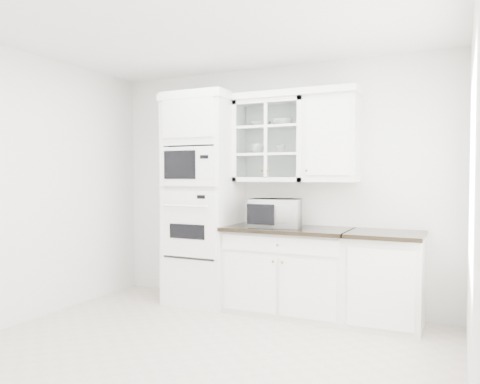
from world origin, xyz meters
The scene contains 13 objects.
ground centered at (0.00, 0.00, 0.01)m, with size 4.00×3.50×0.01m, color beige.
room_shell centered at (0.00, 0.43, 1.78)m, with size 4.00×3.50×2.70m.
oven_column centered at (-0.75, 1.42, 1.20)m, with size 0.76×0.68×2.40m.
base_cabinet_run centered at (0.28, 1.45, 0.46)m, with size 1.32×0.67×0.92m.
extra_base_cabinet centered at (1.28, 1.45, 0.46)m, with size 0.72×0.67×0.92m.
upper_cabinet_glass centered at (0.03, 1.58, 1.85)m, with size 0.80×0.33×0.90m.
upper_cabinet_solid centered at (0.71, 1.58, 1.85)m, with size 0.55×0.33×0.90m, color white.
crown_molding centered at (-0.07, 1.56, 2.33)m, with size 2.14×0.38×0.07m, color white.
countertop_microwave centered at (0.16, 1.40, 1.07)m, with size 0.52×0.43×0.30m, color white.
bowl_a centered at (-0.10, 1.59, 2.04)m, with size 0.24×0.24×0.06m, color white.
bowl_b centered at (0.17, 1.57, 2.05)m, with size 0.22×0.22×0.07m, color white.
cup_a centered at (-0.13, 1.58, 1.77)m, with size 0.14×0.14×0.11m, color white.
cup_b centered at (0.14, 1.58, 1.76)m, with size 0.10×0.10×0.09m, color white.
Camera 1 is at (1.94, -3.24, 1.47)m, focal length 35.00 mm.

